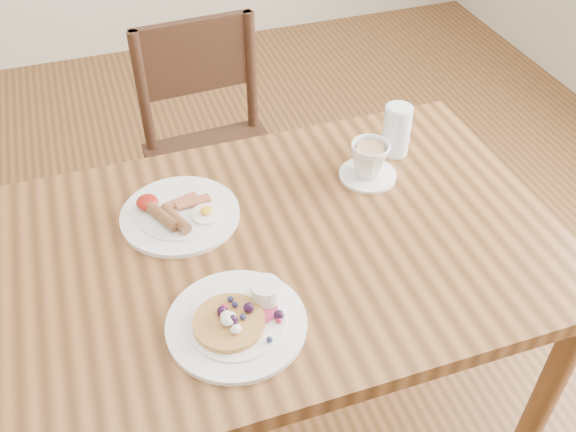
# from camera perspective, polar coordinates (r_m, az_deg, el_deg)

# --- Properties ---
(ground) EXTENTS (5.00, 5.00, 0.00)m
(ground) POSITION_cam_1_polar(r_m,az_deg,el_deg) (2.00, 0.00, -17.84)
(ground) COLOR #553518
(ground) RESTS_ON ground
(dining_table) EXTENTS (1.20, 0.80, 0.75)m
(dining_table) POSITION_cam_1_polar(r_m,az_deg,el_deg) (1.47, 0.00, -4.91)
(dining_table) COLOR brown
(dining_table) RESTS_ON ground
(chair_far) EXTENTS (0.44, 0.44, 0.88)m
(chair_far) POSITION_cam_1_polar(r_m,az_deg,el_deg) (2.11, -6.59, 5.88)
(chair_far) COLOR #382014
(chair_far) RESTS_ON ground
(pancake_plate) EXTENTS (0.27, 0.27, 0.06)m
(pancake_plate) POSITION_cam_1_polar(r_m,az_deg,el_deg) (1.24, -4.43, -9.15)
(pancake_plate) COLOR white
(pancake_plate) RESTS_ON dining_table
(breakfast_plate) EXTENTS (0.27, 0.27, 0.04)m
(breakfast_plate) POSITION_cam_1_polar(r_m,az_deg,el_deg) (1.47, -9.74, 0.19)
(breakfast_plate) COLOR white
(breakfast_plate) RESTS_ON dining_table
(teacup_saucer) EXTENTS (0.14, 0.14, 0.10)m
(teacup_saucer) POSITION_cam_1_polar(r_m,az_deg,el_deg) (1.56, 7.21, 4.82)
(teacup_saucer) COLOR white
(teacup_saucer) RESTS_ON dining_table
(water_glass) EXTENTS (0.07, 0.07, 0.13)m
(water_glass) POSITION_cam_1_polar(r_m,az_deg,el_deg) (1.64, 9.62, 7.52)
(water_glass) COLOR silver
(water_glass) RESTS_ON dining_table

